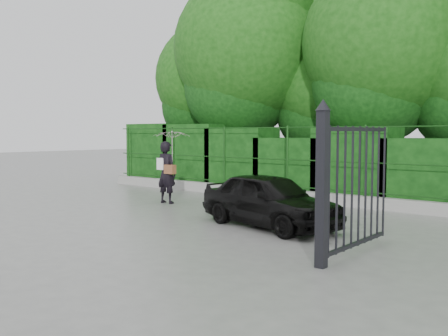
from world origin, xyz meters
The scene contains 8 objects.
ground centered at (0.00, 0.00, 0.00)m, with size 80.00×80.00×0.00m, color gray.
kerb centered at (0.00, 4.50, 0.15)m, with size 14.00×0.25×0.30m, color #9E9E99.
fence centered at (0.22, 4.50, 1.20)m, with size 14.13×0.06×1.80m.
hedge centered at (-0.25, 5.50, 1.01)m, with size 14.20×1.20×2.24m.
trees centered at (1.14, 7.74, 4.62)m, with size 17.10×6.15×8.08m.
gate centered at (4.60, -0.72, 1.19)m, with size 0.22×2.33×2.36m.
woman centered at (-1.68, 1.95, 1.30)m, with size 0.97×0.99×1.98m.
car centered at (2.29, 0.86, 0.55)m, with size 1.30×3.23×1.10m, color black.
Camera 1 is at (7.96, -7.38, 1.89)m, focal length 40.00 mm.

